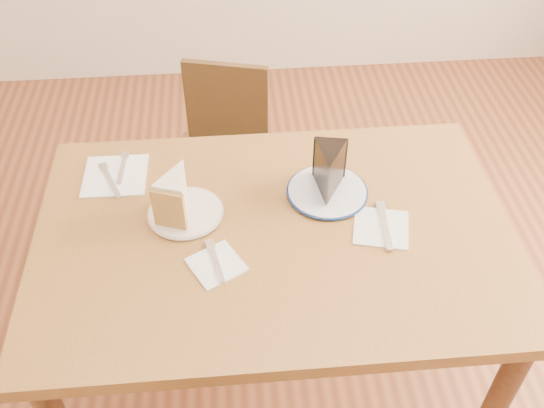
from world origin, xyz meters
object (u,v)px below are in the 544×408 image
Objects in this scene: plate_navy at (327,192)px; carrot_cake at (178,194)px; chocolate_cake at (329,174)px; plate_cream at (186,213)px; table at (274,256)px; chair_far at (222,158)px.

plate_navy is 1.82× the size of carrot_cake.
chocolate_cake reaches higher than carrot_cake.
plate_navy is at bearing 7.30° from plate_cream.
carrot_cake is 0.94× the size of chocolate_cake.
plate_cream is at bearing -172.70° from plate_navy.
table is 5.79× the size of plate_navy.
plate_navy is at bearing 25.14° from carrot_cake.
table is 0.76m from chair_far.
plate_navy is 0.07m from chocolate_cake.
chair_far is 6.12× the size of chocolate_cake.
chair_far is 0.74m from plate_navy.
plate_cream is at bearing -10.57° from carrot_cake.
chocolate_cake is at bearing 7.11° from plate_cream.
carrot_cake reaches higher than plate_navy.
plate_navy is at bearing 130.27° from chair_far.
plate_navy is at bearing 38.39° from table.
carrot_cake is (-0.01, 0.01, 0.06)m from plate_cream.
chair_far is 3.99× the size of plate_cream.
chocolate_cake is (0.15, 0.12, 0.17)m from table.
carrot_cake is at bearing 17.08° from chocolate_cake.
table is 10.55× the size of carrot_cake.
chocolate_cake is at bearing -112.48° from plate_navy.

